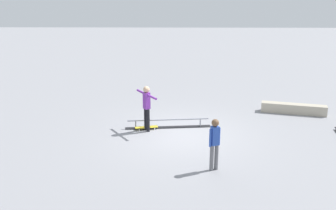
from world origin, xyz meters
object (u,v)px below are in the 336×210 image
(skate_ledge, at_px, (294,109))
(grind_rail, at_px, (168,124))
(bystander_blue_shirt, at_px, (215,142))
(skater_main, at_px, (147,105))
(skateboard_main, at_px, (146,127))

(skate_ledge, bearing_deg, grind_rail, 18.38)
(skate_ledge, xyz_separation_m, bystander_blue_shirt, (3.59, 4.92, 0.65))
(skate_ledge, height_order, skater_main, skater_main)
(skater_main, xyz_separation_m, bystander_blue_shirt, (-2.04, 2.97, -0.09))
(bystander_blue_shirt, bearing_deg, skate_ledge, -150.39)
(skater_main, bearing_deg, skate_ledge, -104.13)
(grind_rail, bearing_deg, skateboard_main, 8.01)
(skater_main, relative_size, skateboard_main, 1.95)
(grind_rail, bearing_deg, bystander_blue_shirt, 106.02)
(grind_rail, relative_size, bystander_blue_shirt, 2.04)
(skate_ledge, xyz_separation_m, skater_main, (5.63, 1.95, 0.74))
(grind_rail, xyz_separation_m, bystander_blue_shirt, (-1.31, 3.29, 0.71))
(skate_ledge, relative_size, bystander_blue_shirt, 1.65)
(skater_main, relative_size, bystander_blue_shirt, 1.07)
(skater_main, bearing_deg, skateboard_main, -20.64)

